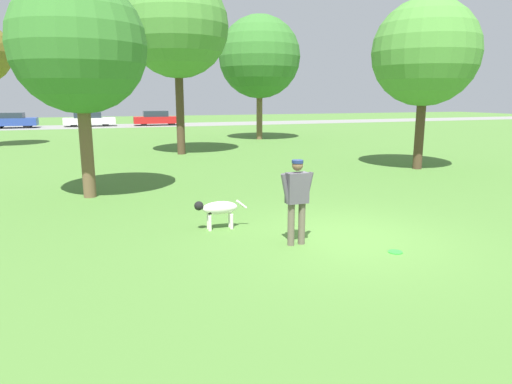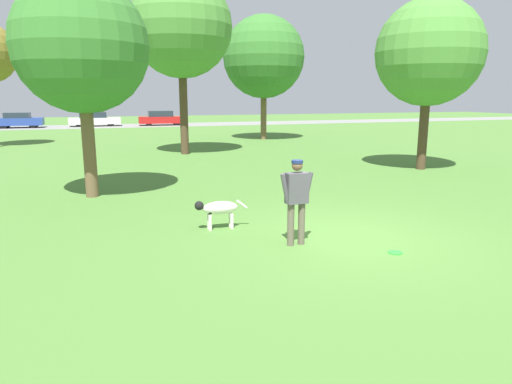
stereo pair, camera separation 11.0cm
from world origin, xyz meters
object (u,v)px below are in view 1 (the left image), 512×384
object	(u,v)px
person	(297,196)
dog	(218,209)
tree_far_right	(260,57)
frisbee	(395,252)
tree_mid_center	(177,26)
tree_near_right	(425,53)
parked_car_white	(89,119)
parked_car_red	(157,118)
tree_near_left	(79,46)
parked_car_blue	(13,120)

from	to	relation	value
person	dog	distance (m)	1.92
person	tree_far_right	xyz separation A→B (m)	(6.93, 20.52, 4.22)
frisbee	tree_mid_center	bearing A→B (deg)	93.14
frisbee	tree_near_right	distance (m)	11.19
parked_car_white	tree_near_right	bearing A→B (deg)	-70.13
dog	frisbee	bearing A→B (deg)	138.29
dog	tree_mid_center	bearing A→B (deg)	-95.24
parked_car_white	parked_car_red	bearing A→B (deg)	-5.58
tree_near_left	parked_car_white	distance (m)	32.55
tree_near_right	tree_near_left	world-z (taller)	tree_near_right
tree_mid_center	tree_near_left	world-z (taller)	tree_mid_center
parked_car_blue	tree_mid_center	bearing A→B (deg)	-64.67
tree_mid_center	tree_near_left	size ratio (longest dim) A/B	1.43
parked_car_blue	tree_far_right	bearing A→B (deg)	-44.71
tree_mid_center	parked_car_blue	world-z (taller)	tree_mid_center
dog	parked_car_blue	size ratio (longest dim) A/B	0.29
parked_car_blue	frisbee	bearing A→B (deg)	-72.40
tree_far_right	dog	bearing A→B (deg)	-112.89
frisbee	tree_near_left	distance (m)	9.35
frisbee	parked_car_red	world-z (taller)	parked_car_red
tree_near_left	tree_mid_center	bearing A→B (deg)	64.05
dog	tree_far_right	distance (m)	21.20
parked_car_blue	parked_car_white	xyz separation A→B (m)	(6.30, 0.18, -0.02)
dog	frisbee	distance (m)	3.63
person	parked_car_blue	distance (m)	39.16
frisbee	tree_near_right	xyz separation A→B (m)	(6.80, 7.78, 4.28)
tree_near_right	tree_mid_center	distance (m)	10.95
dog	parked_car_white	xyz separation A→B (m)	(-2.32, 36.63, 0.22)
tree_mid_center	parked_car_white	distance (m)	24.59
tree_near_left	tree_far_right	world-z (taller)	tree_far_right
person	parked_car_blue	bearing A→B (deg)	103.02
tree_near_right	tree_mid_center	size ratio (longest dim) A/B	0.76
dog	tree_near_right	world-z (taller)	tree_near_right
tree_mid_center	tree_near_left	bearing A→B (deg)	-115.95
person	parked_car_white	bearing A→B (deg)	93.78
dog	parked_car_blue	distance (m)	37.46
parked_car_blue	person	bearing A→B (deg)	-74.06
tree_near_left	person	bearing A→B (deg)	-57.84
parked_car_blue	parked_car_red	world-z (taller)	parked_car_red
person	dog	bearing A→B (deg)	125.51
frisbee	parked_car_red	bearing A→B (deg)	88.14
tree_mid_center	tree_near_left	distance (m)	9.85
tree_far_right	parked_car_blue	size ratio (longest dim) A/B	1.98
tree_mid_center	tree_near_right	bearing A→B (deg)	-45.06
person	tree_mid_center	distance (m)	15.26
person	parked_car_white	xyz separation A→B (m)	(-3.43, 38.12, -0.29)
tree_far_right	parked_car_white	world-z (taller)	tree_far_right
tree_near_right	parked_car_blue	xyz separation A→B (m)	(-18.01, 31.17, -3.61)
person	dog	world-z (taller)	person
parked_car_red	parked_car_white	bearing A→B (deg)	177.62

